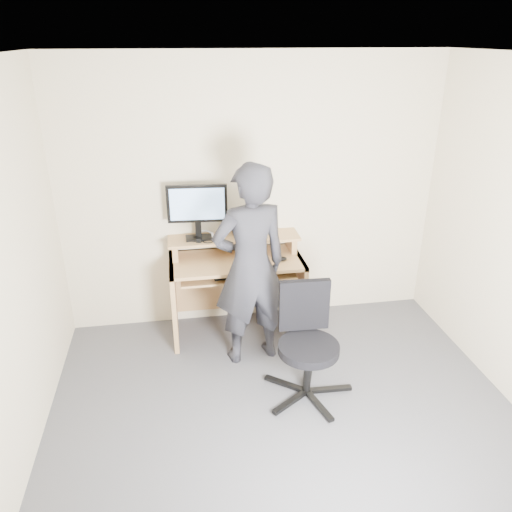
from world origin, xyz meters
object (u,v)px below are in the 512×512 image
object	(u,v)px
desk	(236,276)
monitor	(197,207)
office_chair	(307,338)
person	(250,267)

from	to	relation	value
desk	monitor	bearing A→B (deg)	167.13
desk	office_chair	world-z (taller)	desk
desk	person	world-z (taller)	person
desk	office_chair	xyz separation A→B (m)	(0.42, -1.03, -0.06)
desk	person	distance (m)	0.60
desk	monitor	world-z (taller)	monitor
office_chair	person	bearing A→B (deg)	125.95
office_chair	desk	bearing A→B (deg)	114.14
monitor	person	size ratio (longest dim) A/B	0.31
office_chair	person	size ratio (longest dim) A/B	0.51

